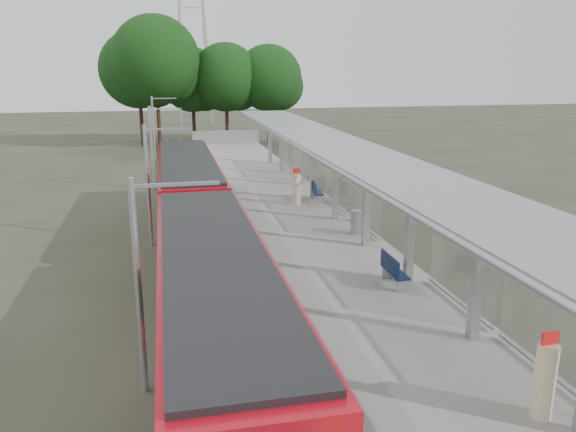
# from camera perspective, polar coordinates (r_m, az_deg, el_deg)

# --- Properties ---
(trackbed) EXTENTS (3.00, 70.00, 0.24)m
(trackbed) POSITION_cam_1_polar(r_m,az_deg,el_deg) (27.02, -9.83, -1.80)
(trackbed) COLOR #59544C
(trackbed) RESTS_ON ground
(platform) EXTENTS (6.00, 50.00, 1.00)m
(platform) POSITION_cam_1_polar(r_m,az_deg,el_deg) (27.45, -0.45, -0.48)
(platform) COLOR gray
(platform) RESTS_ON ground
(tactile_strip) EXTENTS (0.60, 50.00, 0.02)m
(tactile_strip) POSITION_cam_1_polar(r_m,az_deg,el_deg) (26.92, -5.76, 0.26)
(tactile_strip) COLOR gold
(tactile_strip) RESTS_ON platform
(end_fence) EXTENTS (6.00, 0.10, 1.20)m
(end_fence) POSITION_cam_1_polar(r_m,az_deg,el_deg) (51.50, -6.32, 7.98)
(end_fence) COLOR #9EA0A5
(end_fence) RESTS_ON platform
(train) EXTENTS (2.74, 27.60, 3.62)m
(train) POSITION_cam_1_polar(r_m,az_deg,el_deg) (20.62, -9.17, -1.47)
(train) COLOR black
(train) RESTS_ON ground
(canopy) EXTENTS (3.27, 38.00, 3.66)m
(canopy) POSITION_cam_1_polar(r_m,az_deg,el_deg) (23.46, 5.36, 6.04)
(canopy) COLOR #9EA0A5
(canopy) RESTS_ON platform
(tree_cluster) EXTENTS (20.02, 10.51, 12.61)m
(tree_cluster) POSITION_cam_1_polar(r_m,az_deg,el_deg) (58.05, -10.25, 14.31)
(tree_cluster) COLOR #382316
(tree_cluster) RESTS_ON ground
(catenary_masts) EXTENTS (2.08, 48.16, 5.40)m
(catenary_masts) POSITION_cam_1_polar(r_m,az_deg,el_deg) (25.36, -13.86, 3.39)
(catenary_masts) COLOR #9EA0A5
(catenary_masts) RESTS_ON ground
(bench_mid) EXTENTS (0.47, 1.48, 1.01)m
(bench_mid) POSITION_cam_1_polar(r_m,az_deg,el_deg) (18.33, 10.59, -5.36)
(bench_mid) COLOR #0D1D45
(bench_mid) RESTS_ON platform
(bench_far) EXTENTS (0.68, 1.58, 1.04)m
(bench_far) POSITION_cam_1_polar(r_m,az_deg,el_deg) (29.31, 2.87, 2.62)
(bench_far) COLOR #0D1D45
(bench_far) RESTS_ON platform
(info_pillar_near) EXTENTS (0.42, 0.42, 1.87)m
(info_pillar_near) POSITION_cam_1_polar(r_m,az_deg,el_deg) (12.63, 24.61, -14.95)
(info_pillar_near) COLOR beige
(info_pillar_near) RESTS_ON platform
(info_pillar_far) EXTENTS (0.42, 0.42, 1.86)m
(info_pillar_far) POSITION_cam_1_polar(r_m,az_deg,el_deg) (28.41, 0.87, 2.77)
(info_pillar_far) COLOR beige
(info_pillar_far) RESTS_ON platform
(litter_bin) EXTENTS (0.54, 0.54, 1.02)m
(litter_bin) POSITION_cam_1_polar(r_m,az_deg,el_deg) (23.60, 6.95, -0.64)
(litter_bin) COLOR #9EA0A5
(litter_bin) RESTS_ON platform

